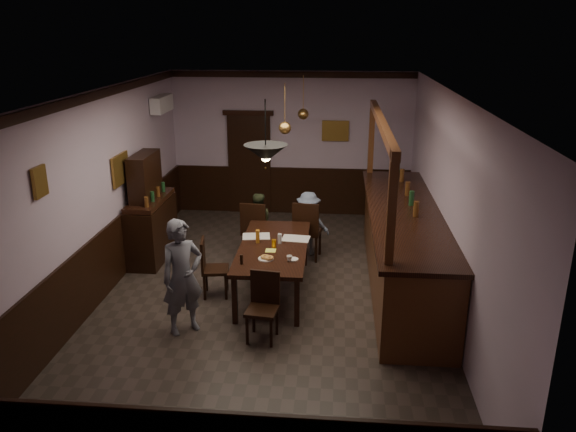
# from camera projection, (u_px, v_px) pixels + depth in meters

# --- Properties ---
(room) EXTENTS (5.01, 8.01, 3.01)m
(room) POSITION_uv_depth(u_px,v_px,m) (269.00, 200.00, 7.96)
(room) COLOR #2D2621
(room) RESTS_ON ground
(dining_table) EXTENTS (1.01, 2.21, 0.75)m
(dining_table) POSITION_uv_depth(u_px,v_px,m) (274.00, 249.00, 8.37)
(dining_table) COLOR black
(dining_table) RESTS_ON ground
(chair_far_left) EXTENTS (0.49, 0.49, 1.02)m
(chair_far_left) POSITION_uv_depth(u_px,v_px,m) (255.00, 228.00, 9.64)
(chair_far_left) COLOR black
(chair_far_left) RESTS_ON ground
(chair_far_right) EXTENTS (0.51, 0.51, 1.05)m
(chair_far_right) POSITION_uv_depth(u_px,v_px,m) (307.00, 228.00, 9.56)
(chair_far_right) COLOR black
(chair_far_right) RESTS_ON ground
(chair_near) EXTENTS (0.43, 0.43, 0.89)m
(chair_near) POSITION_uv_depth(u_px,v_px,m) (263.00, 303.00, 7.18)
(chair_near) COLOR black
(chair_near) RESTS_ON ground
(chair_side) EXTENTS (0.44, 0.44, 0.89)m
(chair_side) POSITION_uv_depth(u_px,v_px,m) (210.00, 265.00, 8.30)
(chair_side) COLOR black
(chair_side) RESTS_ON ground
(person_standing) EXTENTS (0.67, 0.64, 1.55)m
(person_standing) POSITION_uv_depth(u_px,v_px,m) (182.00, 277.00, 7.24)
(person_standing) COLOR slate
(person_standing) RESTS_ON ground
(person_seated_left) EXTENTS (0.60, 0.51, 1.09)m
(person_seated_left) POSITION_uv_depth(u_px,v_px,m) (258.00, 223.00, 9.91)
(person_seated_left) COLOR #3A4429
(person_seated_left) RESTS_ON ground
(person_seated_right) EXTENTS (0.76, 0.48, 1.13)m
(person_seated_right) POSITION_uv_depth(u_px,v_px,m) (308.00, 223.00, 9.84)
(person_seated_right) COLOR slate
(person_seated_right) RESTS_ON ground
(newspaper_left) EXTENTS (0.46, 0.36, 0.01)m
(newspaper_left) POSITION_uv_depth(u_px,v_px,m) (256.00, 236.00, 8.70)
(newspaper_left) COLOR silver
(newspaper_left) RESTS_ON dining_table
(newspaper_right) EXTENTS (0.45, 0.34, 0.01)m
(newspaper_right) POSITION_uv_depth(u_px,v_px,m) (296.00, 238.00, 8.60)
(newspaper_right) COLOR silver
(newspaper_right) RESTS_ON dining_table
(napkin) EXTENTS (0.15, 0.15, 0.00)m
(napkin) POSITION_uv_depth(u_px,v_px,m) (271.00, 250.00, 8.15)
(napkin) COLOR #D9E353
(napkin) RESTS_ON dining_table
(saucer) EXTENTS (0.15, 0.15, 0.01)m
(saucer) POSITION_uv_depth(u_px,v_px,m) (293.00, 259.00, 7.84)
(saucer) COLOR white
(saucer) RESTS_ON dining_table
(coffee_cup) EXTENTS (0.08, 0.08, 0.07)m
(coffee_cup) POSITION_uv_depth(u_px,v_px,m) (289.00, 258.00, 7.76)
(coffee_cup) COLOR white
(coffee_cup) RESTS_ON saucer
(pastry_plate) EXTENTS (0.22, 0.22, 0.01)m
(pastry_plate) POSITION_uv_depth(u_px,v_px,m) (266.00, 259.00, 7.85)
(pastry_plate) COLOR white
(pastry_plate) RESTS_ON dining_table
(pastry_ring_a) EXTENTS (0.13, 0.13, 0.04)m
(pastry_ring_a) POSITION_uv_depth(u_px,v_px,m) (265.00, 257.00, 7.84)
(pastry_ring_a) COLOR #C68C47
(pastry_ring_a) RESTS_ON pastry_plate
(pastry_ring_b) EXTENTS (0.13, 0.13, 0.04)m
(pastry_ring_b) POSITION_uv_depth(u_px,v_px,m) (269.00, 258.00, 7.81)
(pastry_ring_b) COLOR #C68C47
(pastry_ring_b) RESTS_ON pastry_plate
(soda_can) EXTENTS (0.07, 0.07, 0.12)m
(soda_can) POSITION_uv_depth(u_px,v_px,m) (274.00, 243.00, 8.26)
(soda_can) COLOR orange
(soda_can) RESTS_ON dining_table
(beer_glass) EXTENTS (0.06, 0.06, 0.20)m
(beer_glass) POSITION_uv_depth(u_px,v_px,m) (258.00, 236.00, 8.43)
(beer_glass) COLOR #BF721E
(beer_glass) RESTS_ON dining_table
(water_glass) EXTENTS (0.06, 0.06, 0.15)m
(water_glass) POSITION_uv_depth(u_px,v_px,m) (280.00, 239.00, 8.40)
(water_glass) COLOR silver
(water_glass) RESTS_ON dining_table
(pepper_mill) EXTENTS (0.04, 0.04, 0.14)m
(pepper_mill) POSITION_uv_depth(u_px,v_px,m) (242.00, 259.00, 7.67)
(pepper_mill) COLOR black
(pepper_mill) RESTS_ON dining_table
(sideboard) EXTENTS (0.50, 1.40, 1.85)m
(sideboard) POSITION_uv_depth(u_px,v_px,m) (150.00, 217.00, 9.60)
(sideboard) COLOR black
(sideboard) RESTS_ON ground
(bar_counter) EXTENTS (1.07, 4.62, 2.58)m
(bar_counter) POSITION_uv_depth(u_px,v_px,m) (403.00, 245.00, 8.61)
(bar_counter) COLOR #4D2314
(bar_counter) RESTS_ON ground
(door_back) EXTENTS (0.90, 0.06, 2.10)m
(door_back) POSITION_uv_depth(u_px,v_px,m) (249.00, 165.00, 11.90)
(door_back) COLOR black
(door_back) RESTS_ON ground
(ac_unit) EXTENTS (0.20, 0.85, 0.30)m
(ac_unit) POSITION_uv_depth(u_px,v_px,m) (162.00, 104.00, 10.58)
(ac_unit) COLOR white
(ac_unit) RESTS_ON ground
(picture_left_small) EXTENTS (0.04, 0.28, 0.36)m
(picture_left_small) POSITION_uv_depth(u_px,v_px,m) (40.00, 182.00, 6.44)
(picture_left_small) COLOR olive
(picture_left_small) RESTS_ON ground
(picture_left_large) EXTENTS (0.04, 0.62, 0.48)m
(picture_left_large) POSITION_uv_depth(u_px,v_px,m) (120.00, 169.00, 8.85)
(picture_left_large) COLOR olive
(picture_left_large) RESTS_ON ground
(picture_back) EXTENTS (0.55, 0.04, 0.42)m
(picture_back) POSITION_uv_depth(u_px,v_px,m) (335.00, 131.00, 11.52)
(picture_back) COLOR olive
(picture_back) RESTS_ON ground
(pendant_iron) EXTENTS (0.56, 0.56, 0.79)m
(pendant_iron) POSITION_uv_depth(u_px,v_px,m) (266.00, 153.00, 7.09)
(pendant_iron) COLOR black
(pendant_iron) RESTS_ON ground
(pendant_brass_mid) EXTENTS (0.20, 0.20, 0.81)m
(pendant_brass_mid) POSITION_uv_depth(u_px,v_px,m) (285.00, 128.00, 8.97)
(pendant_brass_mid) COLOR #BF8C3F
(pendant_brass_mid) RESTS_ON ground
(pendant_brass_far) EXTENTS (0.20, 0.20, 0.81)m
(pendant_brass_far) POSITION_uv_depth(u_px,v_px,m) (303.00, 114.00, 10.37)
(pendant_brass_far) COLOR #BF8C3F
(pendant_brass_far) RESTS_ON ground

